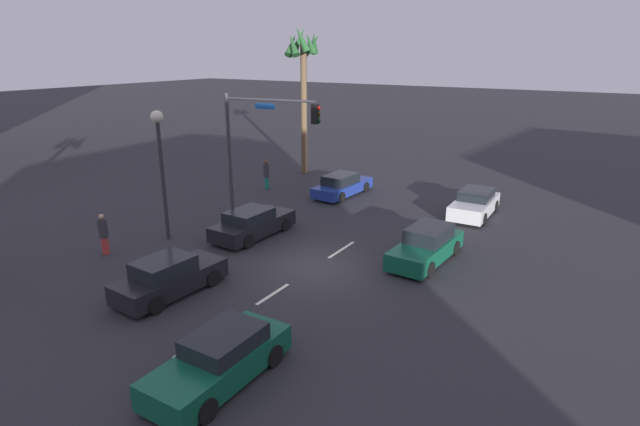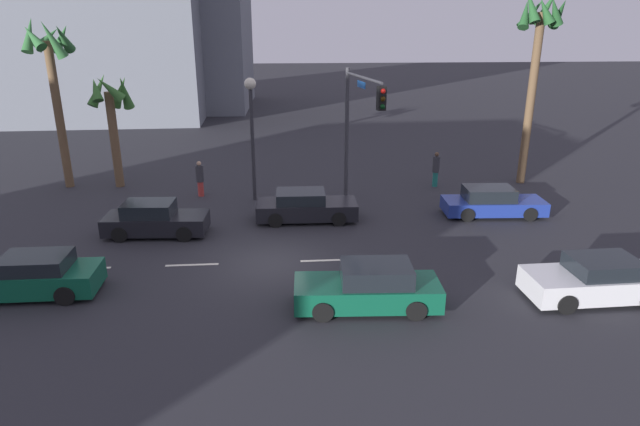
# 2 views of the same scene
# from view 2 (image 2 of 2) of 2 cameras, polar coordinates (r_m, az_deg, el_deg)

# --- Properties ---
(ground_plane) EXTENTS (220.00, 220.00, 0.00)m
(ground_plane) POSITION_cam_2_polar(r_m,az_deg,el_deg) (20.26, -5.14, -5.22)
(ground_plane) COLOR #28282D
(lane_stripe_2) EXTENTS (1.89, 0.14, 0.01)m
(lane_stripe_2) POSITION_cam_2_polar(r_m,az_deg,el_deg) (21.48, -23.69, -5.40)
(lane_stripe_2) COLOR silver
(lane_stripe_2) RESTS_ON ground_plane
(lane_stripe_3) EXTENTS (1.94, 0.14, 0.01)m
(lane_stripe_3) POSITION_cam_2_polar(r_m,az_deg,el_deg) (20.52, -13.40, -5.36)
(lane_stripe_3) COLOR silver
(lane_stripe_3) RESTS_ON ground_plane
(lane_stripe_4) EXTENTS (2.28, 0.14, 0.01)m
(lane_stripe_4) POSITION_cam_2_polar(r_m,az_deg,el_deg) (20.35, 1.13, -5.02)
(lane_stripe_4) COLOR silver
(lane_stripe_4) RESTS_ON ground_plane
(car_0) EXTENTS (4.36, 1.97, 1.39)m
(car_0) POSITION_cam_2_polar(r_m,az_deg,el_deg) (19.51, 27.15, -6.34)
(car_0) COLOR silver
(car_0) RESTS_ON ground_plane
(car_1) EXTENTS (4.67, 1.99, 1.35)m
(car_1) POSITION_cam_2_polar(r_m,az_deg,el_deg) (26.10, 17.76, 1.05)
(car_1) COLOR navy
(car_1) RESTS_ON ground_plane
(car_2) EXTENTS (4.31, 1.96, 1.44)m
(car_2) POSITION_cam_2_polar(r_m,az_deg,el_deg) (23.59, -17.10, -0.70)
(car_2) COLOR black
(car_2) RESTS_ON ground_plane
(car_3) EXTENTS (4.59, 1.97, 1.47)m
(car_3) POSITION_cam_2_polar(r_m,az_deg,el_deg) (16.91, 5.23, -7.93)
(car_3) COLOR #0F5138
(car_3) RESTS_ON ground_plane
(car_4) EXTENTS (4.54, 1.98, 1.37)m
(car_4) POSITION_cam_2_polar(r_m,az_deg,el_deg) (24.27, -1.56, 0.68)
(car_4) COLOR black
(car_4) RESTS_ON ground_plane
(car_5) EXTENTS (4.37, 1.82, 1.38)m
(car_5) POSITION_cam_2_polar(r_m,az_deg,el_deg) (19.98, -28.26, -5.95)
(car_5) COLOR #0F5138
(car_5) RESTS_ON ground_plane
(traffic_signal) EXTENTS (0.99, 5.34, 6.47)m
(traffic_signal) POSITION_cam_2_polar(r_m,az_deg,el_deg) (25.06, 3.97, 10.11)
(traffic_signal) COLOR #38383D
(traffic_signal) RESTS_ON ground_plane
(streetlamp) EXTENTS (0.56, 0.56, 6.04)m
(streetlamp) POSITION_cam_2_polar(r_m,az_deg,el_deg) (26.53, -7.27, 10.17)
(streetlamp) COLOR #2D2D33
(streetlamp) RESTS_ON ground_plane
(pedestrian_0) EXTENTS (0.46, 0.46, 1.85)m
(pedestrian_0) POSITION_cam_2_polar(r_m,az_deg,el_deg) (28.32, -12.59, 3.65)
(pedestrian_0) COLOR #BF3833
(pedestrian_0) RESTS_ON ground_plane
(pedestrian_1) EXTENTS (0.51, 0.51, 1.92)m
(pedestrian_1) POSITION_cam_2_polar(r_m,az_deg,el_deg) (29.99, 12.17, 4.64)
(pedestrian_1) COLOR #1E7266
(pedestrian_1) RESTS_ON ground_plane
(palm_tree_0) EXTENTS (2.59, 2.58, 6.07)m
(palm_tree_0) POSITION_cam_2_polar(r_m,az_deg,el_deg) (30.79, -21.18, 10.52)
(palm_tree_0) COLOR brown
(palm_tree_0) RESTS_ON ground_plane
(palm_tree_1) EXTENTS (2.53, 2.71, 8.85)m
(palm_tree_1) POSITION_cam_2_polar(r_m,az_deg,el_deg) (31.56, -26.54, 13.92)
(palm_tree_1) COLOR brown
(palm_tree_1) RESTS_ON ground_plane
(palm_tree_2) EXTENTS (2.57, 2.55, 10.19)m
(palm_tree_2) POSITION_cam_2_polar(r_m,az_deg,el_deg) (31.36, 22.09, 16.45)
(palm_tree_2) COLOR brown
(palm_tree_2) RESTS_ON ground_plane
(building_2) EXTENTS (19.50, 15.66, 14.55)m
(building_2) POSITION_cam_2_polar(r_m,az_deg,el_deg) (61.75, -16.98, 17.49)
(building_2) COLOR slate
(building_2) RESTS_ON ground_plane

